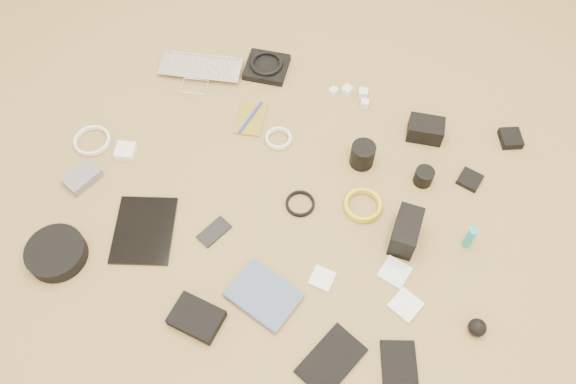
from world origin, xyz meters
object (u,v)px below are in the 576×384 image
(dslr_camera, at_px, (426,129))
(paperback, at_px, (248,314))
(laptop, at_px, (198,77))
(tablet, at_px, (144,230))
(headphone_case, at_px, (56,253))
(phone, at_px, (214,232))

(dslr_camera, bearing_deg, paperback, -120.03)
(laptop, xyz_separation_m, dslr_camera, (0.84, 0.02, 0.02))
(laptop, relative_size, dslr_camera, 2.59)
(tablet, bearing_deg, dslr_camera, 23.74)
(dslr_camera, distance_m, paperback, 0.87)
(tablet, relative_size, headphone_case, 1.32)
(dslr_camera, xyz_separation_m, headphone_case, (-0.94, -0.82, -0.01))
(headphone_case, bearing_deg, laptop, 82.81)
(headphone_case, bearing_deg, dslr_camera, 41.17)
(headphone_case, relative_size, paperback, 0.92)
(tablet, bearing_deg, paperback, -37.47)
(laptop, distance_m, paperback, 0.93)
(dslr_camera, relative_size, tablet, 0.50)
(dslr_camera, xyz_separation_m, tablet, (-0.74, -0.66, -0.03))
(phone, distance_m, paperback, 0.29)
(tablet, bearing_deg, laptop, 81.25)
(paperback, bearing_deg, headphone_case, 108.92)
(laptop, xyz_separation_m, phone, (0.31, -0.56, -0.01))
(paperback, bearing_deg, phone, 60.04)
(dslr_camera, distance_m, headphone_case, 1.25)
(laptop, height_order, dslr_camera, dslr_camera)
(headphone_case, distance_m, paperback, 0.61)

